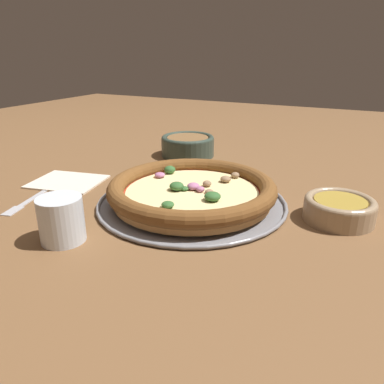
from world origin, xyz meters
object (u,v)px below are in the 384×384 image
at_px(pizza_tray, 192,202).
at_px(bowl_near, 339,208).
at_px(fork, 32,199).
at_px(pizza, 192,190).
at_px(napkin, 68,181).
at_px(drinking_cup, 61,220).
at_px(bowl_far, 188,145).

distance_m(pizza_tray, bowl_near, 0.28).
height_order(pizza_tray, fork, pizza_tray).
distance_m(pizza_tray, pizza, 0.03).
bearing_deg(pizza_tray, napkin, -177.83).
xyz_separation_m(pizza_tray, fork, (-0.32, -0.13, -0.00)).
xyz_separation_m(napkin, fork, (0.01, -0.12, -0.00)).
bearing_deg(pizza, fork, -158.01).
bearing_deg(pizza, drinking_cup, -117.77).
distance_m(drinking_cup, napkin, 0.30).
relative_size(bowl_far, fork, 0.80).
bearing_deg(napkin, fork, -85.39).
height_order(pizza, bowl_far, bowl_far).
bearing_deg(pizza, napkin, -177.80).
distance_m(pizza_tray, bowl_far, 0.38).
relative_size(bowl_near, drinking_cup, 1.67).
xyz_separation_m(pizza_tray, pizza, (-0.00, 0.00, 0.03)).
relative_size(bowl_near, napkin, 0.70).
bearing_deg(bowl_near, bowl_far, 148.77).
bearing_deg(pizza_tray, drinking_cup, -117.80).
relative_size(drinking_cup, napkin, 0.42).
relative_size(pizza_tray, bowl_far, 2.49).
distance_m(drinking_cup, fork, 0.22).
relative_size(napkin, fork, 0.93).
distance_m(bowl_near, napkin, 0.61).
height_order(pizza, drinking_cup, drinking_cup).
bearing_deg(fork, bowl_far, 148.07).
xyz_separation_m(bowl_far, drinking_cup, (0.05, -0.56, 0.01)).
bearing_deg(pizza, pizza_tray, -67.98).
relative_size(bowl_near, fork, 0.66).
distance_m(pizza_tray, fork, 0.34).
bearing_deg(pizza_tray, bowl_far, 118.36).
bearing_deg(bowl_far, napkin, -113.52).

